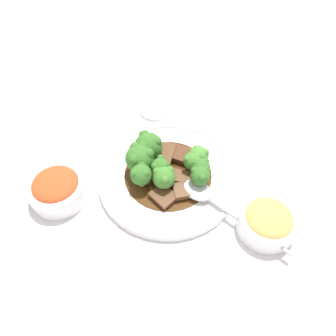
# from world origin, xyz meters

# --- Properties ---
(ground_plane) EXTENTS (4.00, 4.00, 0.00)m
(ground_plane) POSITION_xyz_m (0.00, 0.00, 0.00)
(ground_plane) COLOR silver
(main_plate) EXTENTS (0.28, 0.28, 0.02)m
(main_plate) POSITION_xyz_m (0.00, 0.00, 0.01)
(main_plate) COLOR white
(main_plate) RESTS_ON ground_plane
(beef_strip_0) EXTENTS (0.07, 0.07, 0.01)m
(beef_strip_0) POSITION_xyz_m (-0.02, -0.01, 0.02)
(beef_strip_0) COLOR brown
(beef_strip_0) RESTS_ON main_plate
(beef_strip_1) EXTENTS (0.07, 0.06, 0.01)m
(beef_strip_1) POSITION_xyz_m (0.03, -0.01, 0.03)
(beef_strip_1) COLOR brown
(beef_strip_1) RESTS_ON main_plate
(beef_strip_2) EXTENTS (0.05, 0.06, 0.01)m
(beef_strip_2) POSITION_xyz_m (-0.06, -0.01, 0.02)
(beef_strip_2) COLOR brown
(beef_strip_2) RESTS_ON main_plate
(beef_strip_3) EXTENTS (0.07, 0.07, 0.01)m
(beef_strip_3) POSITION_xyz_m (0.02, -0.05, 0.02)
(beef_strip_3) COLOR #56331E
(beef_strip_3) RESTS_ON main_plate
(beef_strip_4) EXTENTS (0.05, 0.05, 0.01)m
(beef_strip_4) POSITION_xyz_m (-0.05, 0.03, 0.02)
(beef_strip_4) COLOR #56331E
(beef_strip_4) RESTS_ON main_plate
(broccoli_floret_0) EXTENTS (0.06, 0.06, 0.06)m
(broccoli_floret_0) POSITION_xyz_m (0.06, 0.01, 0.05)
(broccoli_floret_0) COLOR #8EB756
(broccoli_floret_0) RESTS_ON main_plate
(broccoli_floret_1) EXTENTS (0.04, 0.04, 0.05)m
(broccoli_floret_1) POSITION_xyz_m (-0.02, 0.02, 0.05)
(broccoli_floret_1) COLOR #7FA84C
(broccoli_floret_1) RESTS_ON main_plate
(broccoli_floret_2) EXTENTS (0.03, 0.03, 0.05)m
(broccoli_floret_2) POSITION_xyz_m (-0.02, -0.04, 0.05)
(broccoli_floret_2) COLOR #8EB756
(broccoli_floret_2) RESTS_ON main_plate
(broccoli_floret_3) EXTENTS (0.04, 0.04, 0.05)m
(broccoli_floret_3) POSITION_xyz_m (-0.01, -0.06, 0.05)
(broccoli_floret_3) COLOR #7FA84C
(broccoli_floret_3) RESTS_ON main_plate
(broccoli_floret_4) EXTENTS (0.04, 0.04, 0.05)m
(broccoli_floret_4) POSITION_xyz_m (-0.04, -0.05, 0.05)
(broccoli_floret_4) COLOR #7FA84C
(broccoli_floret_4) RESTS_ON main_plate
(broccoli_floret_5) EXTENTS (0.04, 0.04, 0.05)m
(broccoli_floret_5) POSITION_xyz_m (0.00, 0.06, 0.05)
(broccoli_floret_5) COLOR #7FA84C
(broccoli_floret_5) RESTS_ON main_plate
(broccoli_floret_6) EXTENTS (0.06, 0.06, 0.06)m
(broccoli_floret_6) POSITION_xyz_m (0.03, 0.04, 0.05)
(broccoli_floret_6) COLOR #7FA84C
(broccoli_floret_6) RESTS_ON main_plate
(broccoli_floret_7) EXTENTS (0.04, 0.04, 0.05)m
(broccoli_floret_7) POSITION_xyz_m (-0.06, -0.04, 0.05)
(broccoli_floret_7) COLOR #7FA84C
(broccoli_floret_7) RESTS_ON main_plate
(broccoli_floret_8) EXTENTS (0.04, 0.04, 0.05)m
(broccoli_floret_8) POSITION_xyz_m (0.00, 0.02, 0.05)
(broccoli_floret_8) COLOR #7FA84C
(broccoli_floret_8) RESTS_ON main_plate
(serving_spoon) EXTENTS (0.22, 0.11, 0.01)m
(serving_spoon) POSITION_xyz_m (-0.08, -0.03, 0.03)
(serving_spoon) COLOR #B7B7BC
(serving_spoon) RESTS_ON main_plate
(side_bowl_kimchi) EXTENTS (0.11, 0.11, 0.05)m
(side_bowl_kimchi) POSITION_xyz_m (0.06, 0.20, 0.03)
(side_bowl_kimchi) COLOR white
(side_bowl_kimchi) RESTS_ON ground_plane
(side_bowl_appetizer) EXTENTS (0.10, 0.10, 0.05)m
(side_bowl_appetizer) POSITION_xyz_m (-0.18, -0.10, 0.02)
(side_bowl_appetizer) COLOR white
(side_bowl_appetizer) RESTS_ON ground_plane
(sauce_dish) EXTENTS (0.07, 0.07, 0.01)m
(sauce_dish) POSITION_xyz_m (0.19, -0.07, 0.01)
(sauce_dish) COLOR white
(sauce_dish) RESTS_ON ground_plane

